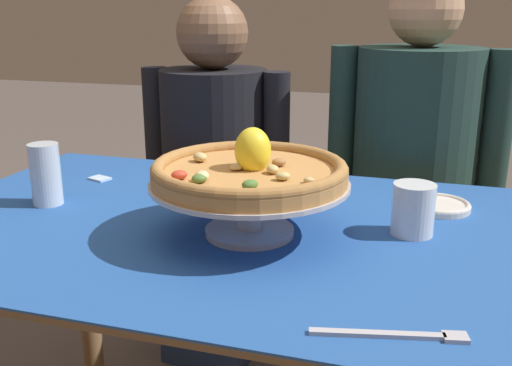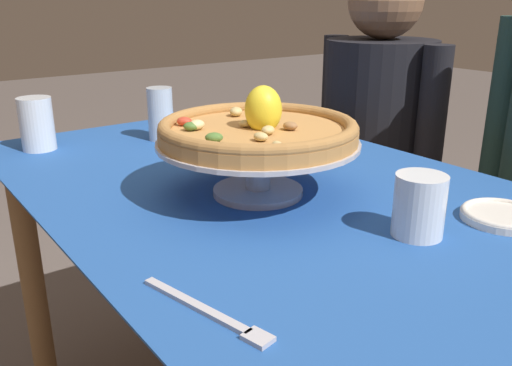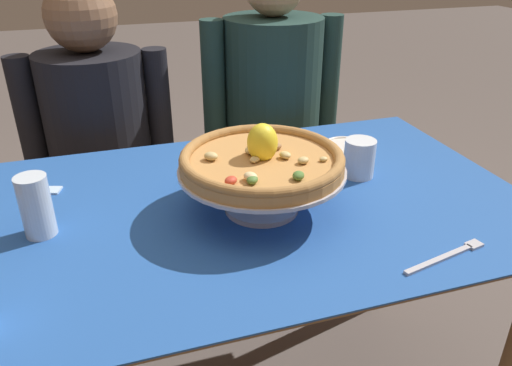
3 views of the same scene
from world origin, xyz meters
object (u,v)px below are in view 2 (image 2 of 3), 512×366
water_glass_side_left (162,117)px  water_glass_front_left (37,127)px  pizza_stand (258,156)px  dinner_fork (210,313)px  side_plate (503,215)px  pizza (258,129)px  water_glass_side_right (419,209)px  sugar_packet (227,128)px  diner_left (373,167)px

water_glass_side_left → water_glass_front_left: 0.30m
pizza_stand → water_glass_front_left: 0.61m
pizza_stand → dinner_fork: (0.29, -0.29, -0.07)m
side_plate → dinner_fork: (-0.05, -0.54, -0.01)m
side_plate → water_glass_front_left: bearing=-151.4°
pizza_stand → water_glass_side_left: water_glass_side_left is taller
pizza → side_plate: pizza is taller
pizza_stand → pizza: 0.05m
water_glass_side_right → water_glass_side_left: water_glass_side_left is taller
pizza_stand → pizza: (-0.00, -0.00, 0.05)m
pizza → sugar_packet: 0.54m
water_glass_side_right → diner_left: (-0.63, 0.62, -0.21)m
dinner_fork → diner_left: (-0.63, 1.00, -0.17)m
water_glass_front_left → sugar_packet: size_ratio=2.51×
side_plate → sugar_packet: 0.80m
water_glass_side_left → water_glass_front_left: size_ratio=1.06×
water_glass_side_left → sugar_packet: (0.01, 0.19, -0.05)m
water_glass_front_left → side_plate: 1.02m
water_glass_side_right → water_glass_side_left: size_ratio=0.73×
pizza → water_glass_front_left: bearing=-157.0°
pizza → water_glass_side_right: size_ratio=3.66×
water_glass_side_right → dinner_fork: (-0.00, -0.37, -0.04)m
sugar_packet → water_glass_side_left: bearing=-92.0°
pizza → diner_left: 0.84m
dinner_fork → diner_left: diner_left is taller
side_plate → dinner_fork: size_ratio=0.65×
water_glass_side_right → diner_left: diner_left is taller
side_plate → sugar_packet: size_ratio=2.66×
pizza → diner_left: diner_left is taller
water_glass_side_left → dinner_fork: (0.76, -0.33, -0.05)m
water_glass_front_left → dinner_fork: water_glass_front_left is taller
pizza → water_glass_side_right: pizza is taller
side_plate → dinner_fork: 0.54m
pizza_stand → dinner_fork: pizza_stand is taller
pizza_stand → side_plate: pizza_stand is taller
side_plate → sugar_packet: bearing=-179.1°
sugar_packet → diner_left: 0.52m
side_plate → pizza_stand: bearing=-143.4°
water_glass_side_left → side_plate: (0.81, 0.20, -0.05)m
sugar_packet → diner_left: diner_left is taller
pizza_stand → sugar_packet: 0.53m
pizza_stand → sugar_packet: (-0.46, 0.24, -0.07)m
water_glass_side_right → water_glass_front_left: water_glass_front_left is taller
pizza_stand → water_glass_side_left: bearing=174.4°
dinner_fork → pizza_stand: bearing=135.5°
dinner_fork → sugar_packet: bearing=145.2°
water_glass_side_left → side_plate: size_ratio=1.00×
pizza_stand → side_plate: 0.43m
water_glass_side_right → side_plate: size_ratio=0.74×
water_glass_side_left → dinner_fork: size_ratio=0.66×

